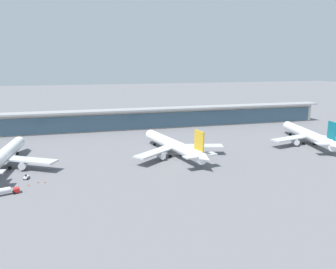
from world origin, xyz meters
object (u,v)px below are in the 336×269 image
service_truck_under_wing_white (26,177)px  safety_cone_echo (29,185)px  airliner_right_stand (308,135)px  airliner_left_stand (2,157)px  service_truck_near_nose_blue (21,159)px  service_truck_mid_apron_red (6,191)px  safety_cone_delta (45,182)px  safety_cone_bravo (38,182)px  airliner_centre_stand (174,145)px

service_truck_under_wing_white → safety_cone_echo: 8.66m
airliner_right_stand → safety_cone_echo: airliner_right_stand is taller
airliner_left_stand → service_truck_near_nose_blue: bearing=62.1°
service_truck_mid_apron_red → safety_cone_delta: (12.77, 9.69, -1.39)m
airliner_left_stand → safety_cone_bravo: bearing=-53.2°
airliner_left_stand → safety_cone_bravo: airliner_left_stand is taller
service_truck_near_nose_blue → safety_cone_delta: 38.16m
safety_cone_bravo → safety_cone_echo: 4.15m
service_truck_mid_apron_red → airliner_left_stand: bearing=102.6°
airliner_centre_stand → safety_cone_delta: airliner_centre_stand is taller
airliner_right_stand → safety_cone_bravo: bearing=-170.0°
service_truck_near_nose_blue → safety_cone_delta: (14.42, -35.32, -0.56)m
airliner_centre_stand → airliner_right_stand: same height
airliner_right_stand → service_truck_mid_apron_red: airliner_right_stand is taller
airliner_right_stand → service_truck_near_nose_blue: airliner_right_stand is taller
airliner_centre_stand → service_truck_mid_apron_red: 82.18m
service_truck_mid_apron_red → safety_cone_echo: service_truck_mid_apron_red is taller
airliner_left_stand → service_truck_near_nose_blue: 13.56m
safety_cone_echo → safety_cone_bravo: bearing=34.8°
service_truck_near_nose_blue → safety_cone_echo: bearing=-77.3°
airliner_left_stand → safety_cone_delta: airliner_left_stand is taller
airliner_centre_stand → service_truck_near_nose_blue: size_ratio=20.15×
airliner_left_stand → airliner_centre_stand: size_ratio=1.01×
airliner_right_stand → safety_cone_bravo: 152.34m
airliner_centre_stand → service_truck_mid_apron_red: (-74.95, -33.49, -3.95)m
safety_cone_bravo → safety_cone_delta: (2.56, -0.31, 0.00)m
airliner_left_stand → safety_cone_delta: 31.99m
service_truck_mid_apron_red → safety_cone_bravo: size_ratio=12.69×
service_truck_mid_apron_red → safety_cone_bravo: bearing=44.4°
service_truck_near_nose_blue → safety_cone_echo: size_ratio=4.74×
airliner_left_stand → safety_cone_echo: bearing=-61.2°
service_truck_mid_apron_red → safety_cone_delta: bearing=37.2°
service_truck_mid_apron_red → safety_cone_delta: size_ratio=12.69×
service_truck_under_wing_white → airliner_left_stand: bearing=125.0°
airliner_centre_stand → service_truck_mid_apron_red: airliner_centre_stand is taller
service_truck_under_wing_white → safety_cone_delta: (7.92, -6.36, -0.56)m
airliner_centre_stand → airliner_right_stand: bearing=1.9°
service_truck_near_nose_blue → service_truck_mid_apron_red: (1.65, -45.02, 0.83)m
airliner_right_stand → service_truck_near_nose_blue: (-161.80, 8.67, -4.78)m
airliner_centre_stand → safety_cone_delta: 66.79m
service_truck_near_nose_blue → service_truck_mid_apron_red: bearing=-87.9°
service_truck_under_wing_white → safety_cone_bravo: 8.10m
airliner_centre_stand → safety_cone_bravo: (-64.74, -23.49, -5.34)m
service_truck_mid_apron_red → service_truck_under_wing_white: bearing=73.2°
airliner_centre_stand → safety_cone_bravo: airliner_centre_stand is taller
service_truck_mid_apron_red → airliner_right_stand: bearing=12.8°
safety_cone_delta → safety_cone_echo: (-5.97, -2.06, 0.00)m
safety_cone_delta → safety_cone_echo: size_ratio=1.00×
airliner_right_stand → airliner_left_stand: bearing=-179.1°
service_truck_near_nose_blue → airliner_centre_stand: bearing=-8.6°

